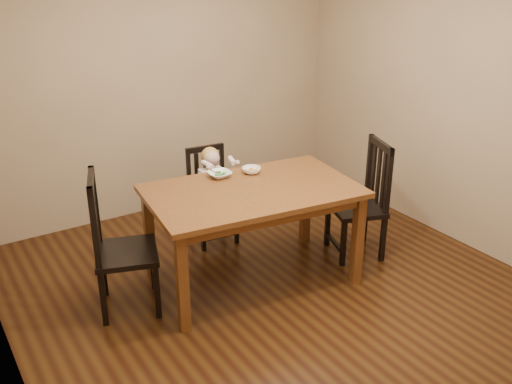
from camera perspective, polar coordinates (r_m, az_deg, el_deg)
room at (r=4.27m, az=1.64°, el=6.02°), size 4.01×4.01×2.71m
dining_table at (r=4.61m, az=-0.37°, el=-0.78°), size 1.78×1.20×0.84m
chair_child at (r=5.44m, az=-4.54°, el=-0.47°), size 0.43×0.42×0.91m
chair_left at (r=4.45m, az=-13.62°, el=-5.32°), size 0.59×0.61×1.12m
chair_right at (r=5.22m, az=10.59°, el=-0.93°), size 0.57×0.58×1.07m
toddler at (r=5.35m, az=-4.39°, el=0.61°), size 0.33×0.39×0.50m
bowl_peas at (r=4.80m, az=-3.67°, el=1.77°), size 0.19×0.19×0.05m
bowl_veg at (r=4.88m, az=-0.45°, el=2.19°), size 0.19×0.19×0.05m
fork at (r=4.77m, az=-4.03°, el=1.85°), size 0.07×0.11×0.05m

